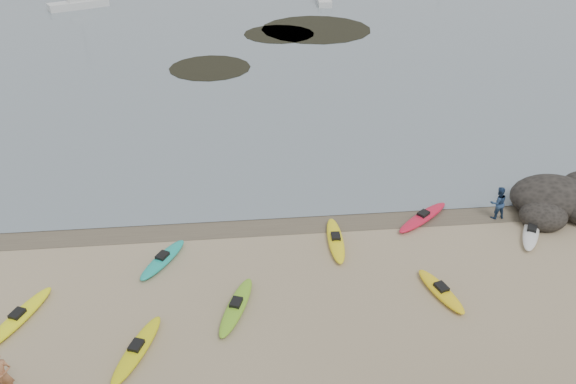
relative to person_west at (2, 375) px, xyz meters
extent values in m
plane|color=tan|center=(10.13, 9.54, -0.93)|extent=(600.00, 600.00, 0.00)
plane|color=brown|center=(10.13, 9.24, -0.93)|extent=(60.00, 60.00, 0.00)
ellipsoid|color=yellow|center=(12.09, 7.28, -0.76)|extent=(0.87, 3.58, 0.34)
ellipsoid|color=teal|center=(4.39, 6.60, -0.76)|extent=(2.15, 3.06, 0.34)
ellipsoid|color=silver|center=(21.27, 7.03, -0.76)|extent=(2.29, 3.20, 0.34)
ellipsoid|color=yellow|center=(3.96, 1.41, -0.76)|extent=(1.87, 3.50, 0.34)
ellipsoid|color=red|center=(16.63, 8.74, -0.76)|extent=(3.37, 2.89, 0.34)
ellipsoid|color=yellow|center=(15.70, 3.40, -0.76)|extent=(1.53, 3.01, 0.34)
ellipsoid|color=#78BA25|center=(7.50, 3.29, -0.76)|extent=(1.81, 3.52, 0.34)
ellipsoid|color=#FFFE15|center=(-0.72, 3.49, -0.76)|extent=(2.12, 3.68, 0.34)
imported|color=#B87449|center=(0.00, 0.00, 0.00)|extent=(0.73, 0.52, 1.86)
imported|color=navy|center=(20.23, 8.63, -0.09)|extent=(0.86, 0.70, 1.69)
ellipsoid|color=black|center=(23.23, 9.19, -0.63)|extent=(4.03, 3.13, 2.01)
ellipsoid|color=black|center=(22.23, 7.89, -0.73)|extent=(2.24, 2.01, 1.34)
cylinder|color=black|center=(5.86, 33.05, -0.90)|extent=(6.83, 6.83, 0.04)
cylinder|color=black|center=(16.51, 44.63, -0.90)|extent=(11.33, 11.33, 0.04)
cylinder|color=black|center=(12.55, 43.09, -0.90)|extent=(7.08, 7.08, 0.04)
cube|color=silver|center=(-9.99, 56.77, -0.46)|extent=(6.86, 4.85, 0.95)
cube|color=silver|center=(19.17, 56.65, -0.54)|extent=(1.94, 5.63, 0.77)
camera|label=1|loc=(7.88, -13.26, 14.14)|focal=35.00mm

